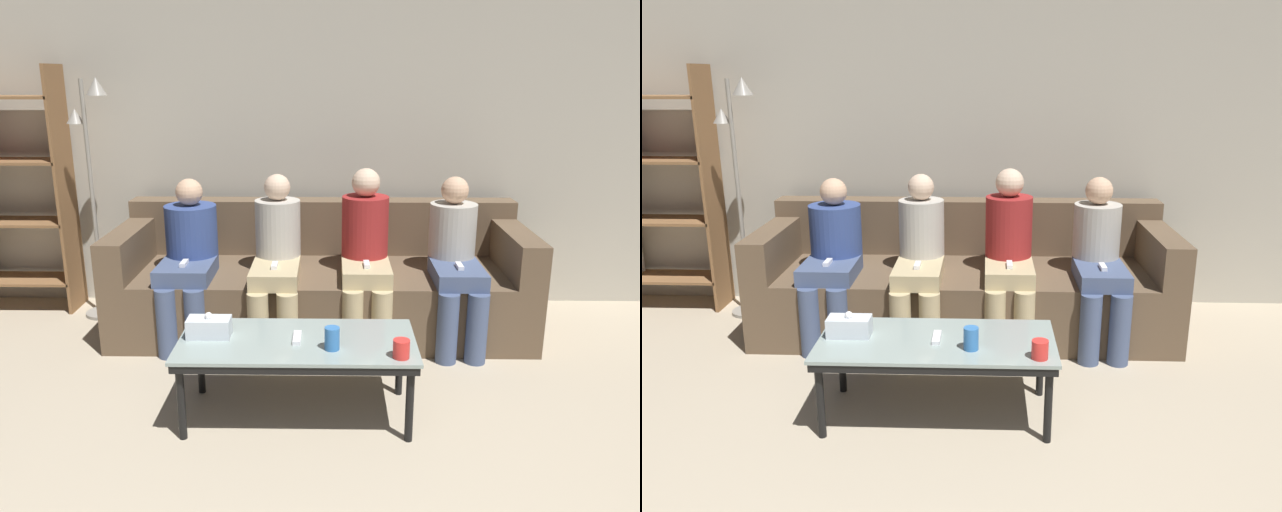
# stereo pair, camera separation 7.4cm
# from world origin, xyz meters

# --- Properties ---
(wall_back) EXTENTS (12.00, 0.06, 2.60)m
(wall_back) POSITION_xyz_m (0.00, 3.89, 1.30)
(wall_back) COLOR #B7B2A3
(wall_back) RESTS_ON ground_plane
(couch) EXTENTS (2.78, 0.97, 0.84)m
(couch) POSITION_xyz_m (0.00, 3.33, 0.31)
(couch) COLOR brown
(couch) RESTS_ON ground_plane
(coffee_table) EXTENTS (1.20, 0.56, 0.43)m
(coffee_table) POSITION_xyz_m (-0.11, 2.11, 0.39)
(coffee_table) COLOR #8C9E99
(coffee_table) RESTS_ON ground_plane
(cup_near_left) EXTENTS (0.07, 0.07, 0.11)m
(cup_near_left) POSITION_xyz_m (0.07, 2.00, 0.48)
(cup_near_left) COLOR #3372BF
(cup_near_left) RESTS_ON coffee_table
(cup_near_right) EXTENTS (0.08, 0.08, 0.09)m
(cup_near_right) POSITION_xyz_m (0.40, 1.91, 0.47)
(cup_near_right) COLOR red
(cup_near_right) RESTS_ON coffee_table
(tissue_box) EXTENTS (0.22, 0.12, 0.13)m
(tissue_box) POSITION_xyz_m (-0.56, 2.14, 0.48)
(tissue_box) COLOR silver
(tissue_box) RESTS_ON coffee_table
(game_remote) EXTENTS (0.04, 0.15, 0.02)m
(game_remote) POSITION_xyz_m (-0.11, 2.11, 0.44)
(game_remote) COLOR white
(game_remote) RESTS_ON coffee_table
(standing_lamp) EXTENTS (0.31, 0.26, 1.70)m
(standing_lamp) POSITION_xyz_m (-1.60, 3.52, 1.04)
(standing_lamp) COLOR gray
(standing_lamp) RESTS_ON ground_plane
(seated_person_left_end) EXTENTS (0.34, 0.66, 1.06)m
(seated_person_left_end) POSITION_xyz_m (-0.87, 3.11, 0.58)
(seated_person_left_end) COLOR #47567A
(seated_person_left_end) RESTS_ON ground_plane
(seated_person_mid_left) EXTENTS (0.31, 0.70, 1.10)m
(seated_person_mid_left) POSITION_xyz_m (-0.29, 3.08, 0.58)
(seated_person_mid_left) COLOR tan
(seated_person_mid_left) RESTS_ON ground_plane
(seated_person_mid_right) EXTENTS (0.31, 0.65, 1.14)m
(seated_person_mid_right) POSITION_xyz_m (0.29, 3.11, 0.61)
(seated_person_mid_right) COLOR tan
(seated_person_mid_right) RESTS_ON ground_plane
(seated_person_right_end) EXTENTS (0.31, 0.69, 1.08)m
(seated_person_right_end) POSITION_xyz_m (0.87, 3.09, 0.58)
(seated_person_right_end) COLOR #47567A
(seated_person_right_end) RESTS_ON ground_plane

